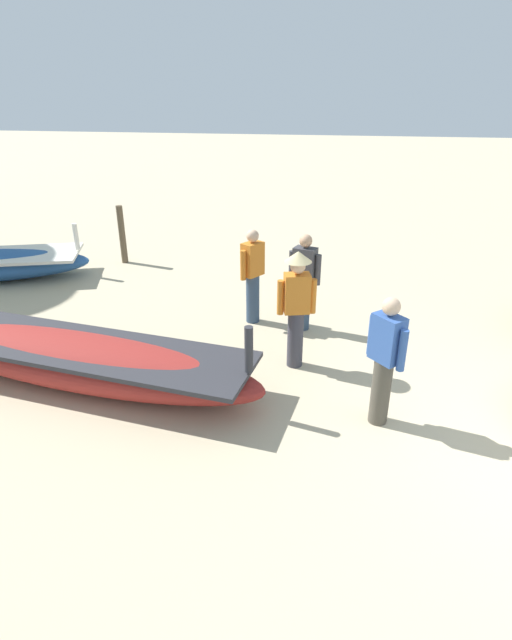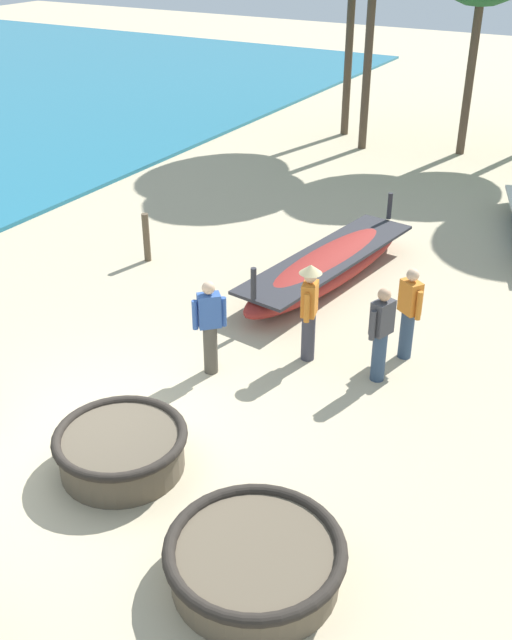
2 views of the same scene
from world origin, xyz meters
The scene contains 6 objects.
long_boat_red_hull centered at (0.69, 6.03, 0.34)m, with size 1.77×5.21×1.15m.
fisherman_with_hat centered at (2.96, 4.12, 0.84)m, with size 0.46×0.37×1.57m.
fisherman_hauling centered at (0.48, 2.18, 0.84)m, with size 0.41×0.39×1.57m.
fisherman_standing_left centered at (2.83, 3.28, 0.84)m, with size 0.31×0.51×1.57m.
fisherman_standing_right centered at (1.62, 3.28, 0.96)m, with size 0.36×0.51×1.67m.
mooring_post_shoreline centered at (5.55, 7.52, 0.64)m, with size 0.14×0.14×1.27m, color brown.
Camera 1 is at (-4.53, 2.77, 3.56)m, focal length 28.00 mm.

